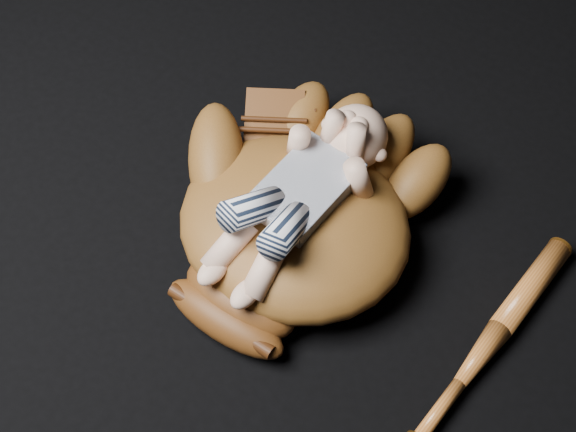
# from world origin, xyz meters

# --- Properties ---
(baseball_glove) EXTENTS (0.43, 0.49, 0.15)m
(baseball_glove) POSITION_xyz_m (-0.18, 0.07, 0.08)
(baseball_glove) COLOR #5E3714
(baseball_glove) RESTS_ON ground
(newborn_baby) EXTENTS (0.18, 0.36, 0.14)m
(newborn_baby) POSITION_xyz_m (-0.18, 0.07, 0.13)
(newborn_baby) COLOR beige
(newborn_baby) RESTS_ON baseball_glove
(baseball_bat) EXTENTS (0.06, 0.39, 0.04)m
(baseball_bat) POSITION_xyz_m (0.13, 0.09, 0.02)
(baseball_bat) COLOR #AF5C21
(baseball_bat) RESTS_ON ground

